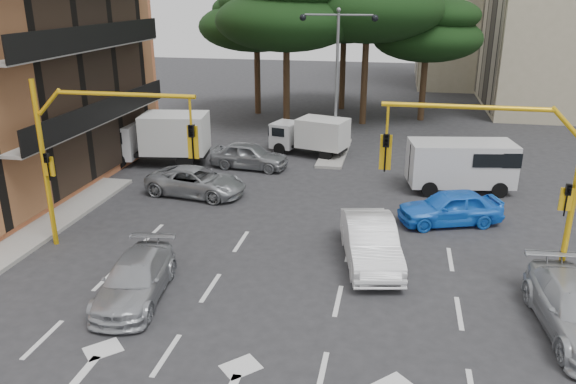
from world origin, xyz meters
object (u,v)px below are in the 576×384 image
Objects in this scene: van_white at (460,166)px; signal_mast_right at (513,167)px; box_truck_b at (310,136)px; box_truck_a at (157,139)px; signal_mast_left at (88,144)px; street_lamp_center at (337,56)px; car_silver_cross_b at (249,155)px; car_silver_wagon at (135,279)px; car_white_hatch at (370,242)px; car_blue_compact at (450,207)px; car_silver_cross_a at (196,182)px.

signal_mast_right is at bearing -6.89° from van_white.
box_truck_a is at bearing 129.55° from box_truck_b.
signal_mast_left is (-13.61, 0.00, 0.00)m from signal_mast_right.
car_silver_cross_b is at bearing -138.35° from street_lamp_center.
van_white reaches higher than car_silver_cross_b.
signal_mast_right is 1.49× the size of car_silver_cross_b.
car_silver_wagon is at bearing -103.23° from street_lamp_center.
box_truck_b reaches higher than car_white_hatch.
box_truck_a is (-5.01, 13.14, 0.74)m from car_silver_wagon.
van_white reaches higher than car_white_hatch.
car_white_hatch is at bearing -78.22° from street_lamp_center.
car_silver_cross_b is (-9.70, 5.64, -0.00)m from car_blue_compact.
signal_mast_left is 1.29× the size of van_white.
car_silver_cross_a is 5.59m from box_truck_a.
street_lamp_center is at bearing 68.85° from car_silver_wagon.
car_white_hatch is 9.03m from van_white.
signal_mast_right reaches higher than box_truck_a.
signal_mast_right is at bearing -131.05° from box_truck_a.
street_lamp_center is 10.75m from car_silver_cross_a.
signal_mast_right is at bearing -132.93° from box_truck_b.
car_silver_cross_b reaches higher than car_silver_wagon.
signal_mast_right is 1.38× the size of box_truck_b.
van_white is (11.70, 3.00, 0.54)m from car_silver_cross_a.
street_lamp_center reaches higher than van_white.
car_silver_cross_a is at bearing -115.22° from car_blue_compact.
car_blue_compact is (2.89, 4.04, -0.08)m from car_white_hatch.
car_silver_cross_a is at bearing 168.01° from box_truck_b.
van_white reaches higher than car_silver_cross_a.
car_blue_compact is at bearing -58.51° from street_lamp_center.
signal_mast_left is 6.99m from car_silver_cross_a.
box_truck_b is at bearing -74.64° from box_truck_a.
signal_mast_left reaches higher than car_silver_wagon.
car_silver_cross_b is 0.93× the size of box_truck_b.
signal_mast_right is at bearing 7.49° from car_silver_wagon.
signal_mast_right is 5.86m from car_blue_compact.
signal_mast_right is 1.29× the size of van_white.
box_truck_b is at bearing 68.07° from signal_mast_left.
box_truck_a reaches higher than car_silver_wagon.
box_truck_b reaches higher than car_silver_wagon.
street_lamp_center is at bearing 64.09° from signal_mast_left.
signal_mast_left reaches higher than box_truck_b.
car_silver_wagon is 13.39m from car_silver_cross_b.
signal_mast_left is at bearing 172.82° from car_white_hatch.
street_lamp_center is 14.33m from car_white_hatch.
box_truck_a is (-15.80, 10.17, -2.52)m from signal_mast_right.
signal_mast_left reaches higher than car_silver_cross_b.
signal_mast_right reaches higher than car_silver_cross_a.
car_white_hatch is 1.07× the size of box_truck_b.
signal_mast_right is at bearing -128.01° from car_silver_cross_b.
car_silver_cross_a is (-1.34, 8.99, 0.01)m from car_silver_wagon.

